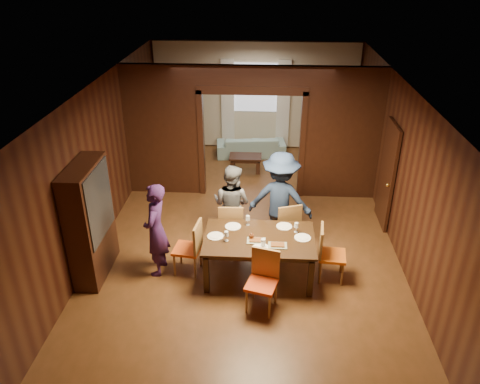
# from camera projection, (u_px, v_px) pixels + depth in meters

# --- Properties ---
(floor) EXTENTS (9.00, 9.00, 0.00)m
(floor) POSITION_uv_depth(u_px,v_px,m) (248.00, 230.00, 9.31)
(floor) COLOR #513216
(floor) RESTS_ON ground
(ceiling) EXTENTS (5.50, 9.00, 0.02)m
(ceiling) POSITION_uv_depth(u_px,v_px,m) (249.00, 85.00, 7.98)
(ceiling) COLOR silver
(ceiling) RESTS_ON room_walls
(room_walls) EXTENTS (5.52, 9.01, 2.90)m
(room_walls) POSITION_uv_depth(u_px,v_px,m) (252.00, 126.00, 10.29)
(room_walls) COLOR black
(room_walls) RESTS_ON floor
(person_purple) EXTENTS (0.43, 0.63, 1.65)m
(person_purple) POSITION_uv_depth(u_px,v_px,m) (156.00, 230.00, 7.74)
(person_purple) COLOR #361A4B
(person_purple) RESTS_ON floor
(person_grey) EXTENTS (0.94, 0.85, 1.56)m
(person_grey) POSITION_uv_depth(u_px,v_px,m) (232.00, 204.00, 8.63)
(person_grey) COLOR slate
(person_grey) RESTS_ON floor
(person_navy) EXTENTS (1.29, 0.89, 1.83)m
(person_navy) POSITION_uv_depth(u_px,v_px,m) (280.00, 200.00, 8.50)
(person_navy) COLOR #1C2A47
(person_navy) RESTS_ON floor
(sofa) EXTENTS (1.90, 0.92, 0.53)m
(sofa) POSITION_uv_depth(u_px,v_px,m) (251.00, 146.00, 12.60)
(sofa) COLOR #93BFC0
(sofa) RESTS_ON floor
(serving_bowl) EXTENTS (0.35, 0.35, 0.09)m
(serving_bowl) POSITION_uv_depth(u_px,v_px,m) (265.00, 232.00, 7.73)
(serving_bowl) COLOR black
(serving_bowl) RESTS_ON dining_table
(dining_table) EXTENTS (1.82, 1.13, 0.76)m
(dining_table) POSITION_uv_depth(u_px,v_px,m) (259.00, 257.00, 7.84)
(dining_table) COLOR black
(dining_table) RESTS_ON floor
(coffee_table) EXTENTS (0.80, 0.50, 0.40)m
(coffee_table) POSITION_uv_depth(u_px,v_px,m) (245.00, 163.00, 11.73)
(coffee_table) COLOR black
(coffee_table) RESTS_ON floor
(chair_left) EXTENTS (0.49, 0.49, 0.97)m
(chair_left) POSITION_uv_depth(u_px,v_px,m) (187.00, 247.00, 7.90)
(chair_left) COLOR #E15015
(chair_left) RESTS_ON floor
(chair_right) EXTENTS (0.48, 0.48, 0.97)m
(chair_right) POSITION_uv_depth(u_px,v_px,m) (332.00, 254.00, 7.73)
(chair_right) COLOR orange
(chair_right) RESTS_ON floor
(chair_far_l) EXTENTS (0.45, 0.45, 0.97)m
(chair_far_l) POSITION_uv_depth(u_px,v_px,m) (232.00, 225.00, 8.53)
(chair_far_l) COLOR red
(chair_far_l) RESTS_ON floor
(chair_far_r) EXTENTS (0.56, 0.56, 0.97)m
(chair_far_r) POSITION_uv_depth(u_px,v_px,m) (285.00, 224.00, 8.56)
(chair_far_r) COLOR #E15015
(chair_far_r) RESTS_ON floor
(chair_near) EXTENTS (0.54, 0.54, 0.97)m
(chair_near) POSITION_uv_depth(u_px,v_px,m) (262.00, 283.00, 7.05)
(chair_near) COLOR red
(chair_near) RESTS_ON floor
(hutch) EXTENTS (0.40, 1.20, 2.00)m
(hutch) POSITION_uv_depth(u_px,v_px,m) (90.00, 221.00, 7.65)
(hutch) COLOR black
(hutch) RESTS_ON floor
(door_right) EXTENTS (0.06, 0.90, 2.10)m
(door_right) POSITION_uv_depth(u_px,v_px,m) (387.00, 175.00, 9.13)
(door_right) COLOR black
(door_right) RESTS_ON floor
(window_far) EXTENTS (1.20, 0.03, 1.30)m
(window_far) POSITION_uv_depth(u_px,v_px,m) (256.00, 87.00, 12.46)
(window_far) COLOR silver
(window_far) RESTS_ON back_wall
(curtain_left) EXTENTS (0.35, 0.06, 2.40)m
(curtain_left) POSITION_uv_depth(u_px,v_px,m) (228.00, 104.00, 12.67)
(curtain_left) COLOR white
(curtain_left) RESTS_ON back_wall
(curtain_right) EXTENTS (0.35, 0.06, 2.40)m
(curtain_right) POSITION_uv_depth(u_px,v_px,m) (283.00, 105.00, 12.60)
(curtain_right) COLOR white
(curtain_right) RESTS_ON back_wall
(plate_left) EXTENTS (0.27, 0.27, 0.01)m
(plate_left) POSITION_uv_depth(u_px,v_px,m) (215.00, 236.00, 7.69)
(plate_left) COLOR white
(plate_left) RESTS_ON dining_table
(plate_far_l) EXTENTS (0.27, 0.27, 0.01)m
(plate_far_l) POSITION_uv_depth(u_px,v_px,m) (233.00, 226.00, 7.96)
(plate_far_l) COLOR white
(plate_far_l) RESTS_ON dining_table
(plate_far_r) EXTENTS (0.27, 0.27, 0.01)m
(plate_far_r) POSITION_uv_depth(u_px,v_px,m) (284.00, 226.00, 7.96)
(plate_far_r) COLOR white
(plate_far_r) RESTS_ON dining_table
(plate_right) EXTENTS (0.27, 0.27, 0.01)m
(plate_right) POSITION_uv_depth(u_px,v_px,m) (303.00, 238.00, 7.64)
(plate_right) COLOR white
(plate_right) RESTS_ON dining_table
(plate_near) EXTENTS (0.27, 0.27, 0.01)m
(plate_near) POSITION_uv_depth(u_px,v_px,m) (261.00, 248.00, 7.38)
(plate_near) COLOR white
(plate_near) RESTS_ON dining_table
(platter_a) EXTENTS (0.30, 0.20, 0.04)m
(platter_a) POSITION_uv_depth(u_px,v_px,m) (256.00, 240.00, 7.56)
(platter_a) COLOR gray
(platter_a) RESTS_ON dining_table
(platter_b) EXTENTS (0.30, 0.20, 0.04)m
(platter_b) POSITION_uv_depth(u_px,v_px,m) (278.00, 245.00, 7.43)
(platter_b) COLOR gray
(platter_b) RESTS_ON dining_table
(wineglass_left) EXTENTS (0.08, 0.08, 0.18)m
(wineglass_left) POSITION_uv_depth(u_px,v_px,m) (226.00, 236.00, 7.53)
(wineglass_left) COLOR silver
(wineglass_left) RESTS_ON dining_table
(wineglass_far) EXTENTS (0.08, 0.08, 0.18)m
(wineglass_far) POSITION_uv_depth(u_px,v_px,m) (248.00, 220.00, 7.97)
(wineglass_far) COLOR silver
(wineglass_far) RESTS_ON dining_table
(wineglass_right) EXTENTS (0.08, 0.08, 0.18)m
(wineglass_right) POSITION_uv_depth(u_px,v_px,m) (296.00, 228.00, 7.77)
(wineglass_right) COLOR silver
(wineglass_right) RESTS_ON dining_table
(tumbler) EXTENTS (0.07, 0.07, 0.14)m
(tumbler) POSITION_uv_depth(u_px,v_px,m) (263.00, 243.00, 7.39)
(tumbler) COLOR silver
(tumbler) RESTS_ON dining_table
(condiment_jar) EXTENTS (0.08, 0.08, 0.11)m
(condiment_jar) POSITION_uv_depth(u_px,v_px,m) (251.00, 236.00, 7.59)
(condiment_jar) COLOR #4E2612
(condiment_jar) RESTS_ON dining_table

